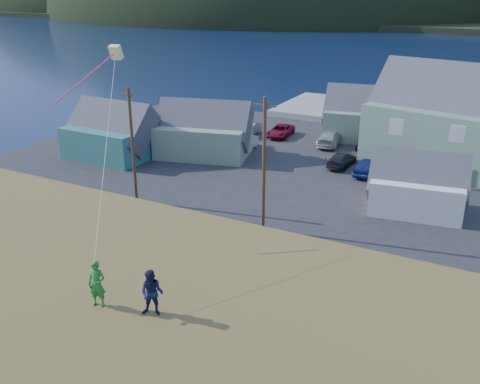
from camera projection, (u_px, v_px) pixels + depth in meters
name	position (u px, v px, depth m)	size (l,w,h in m)	color
ground	(315.00, 254.00, 35.08)	(900.00, 900.00, 0.00)	#0A1638
grass_strip	(304.00, 267.00, 33.42)	(110.00, 8.00, 0.10)	#4C3D19
waterfront_lot	(380.00, 176.00, 49.05)	(72.00, 36.00, 0.12)	#28282B
wharf	(378.00, 114.00, 70.43)	(26.00, 14.00, 0.90)	gray
shed_teal	(111.00, 132.00, 53.48)	(8.96, 6.43, 6.96)	#2D6A69
shed_palegreen_near	(204.00, 131.00, 53.86)	(10.62, 8.07, 6.87)	gray
shed_white	(417.00, 185.00, 40.69)	(7.83, 5.77, 5.74)	white
shed_palegreen_far	(374.00, 116.00, 59.39)	(11.76, 7.99, 7.30)	slate
utility_poles	(295.00, 175.00, 35.55)	(31.03, 0.24, 9.61)	#47331E
parked_cars	(311.00, 144.00, 55.98)	(26.43, 12.92, 1.57)	#A61614
kite_flyer_green	(97.00, 284.00, 16.48)	(0.56, 0.37, 1.54)	#227F2C
kite_flyer_navy	(152.00, 293.00, 16.04)	(0.73, 0.57, 1.49)	#161C3D
kite_rig	(111.00, 59.00, 20.99)	(2.58, 3.39, 9.13)	#FDEBC0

